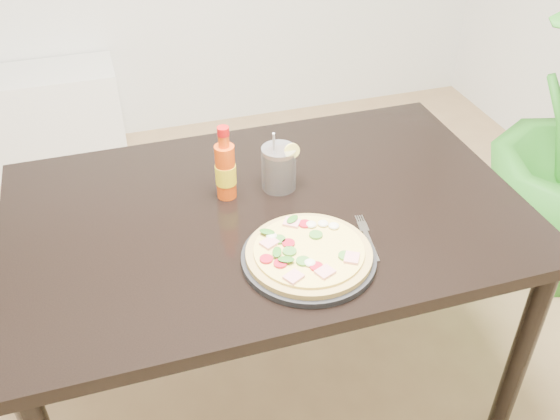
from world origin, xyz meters
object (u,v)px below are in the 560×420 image
object	(u,v)px
hot_sauce_bottle	(225,170)
cola_cup	(279,169)
plate	(309,258)
pizza	(308,252)
fork	(367,236)
dining_table	(267,232)

from	to	relation	value
hot_sauce_bottle	cola_cup	world-z (taller)	hot_sauce_bottle
plate	pizza	world-z (taller)	pizza
plate	cola_cup	world-z (taller)	cola_cup
cola_cup	fork	world-z (taller)	cola_cup
hot_sauce_bottle	cola_cup	distance (m)	0.15
cola_cup	dining_table	bearing A→B (deg)	-124.37
dining_table	pizza	world-z (taller)	pizza
dining_table	fork	distance (m)	0.30
pizza	fork	bearing A→B (deg)	12.98
hot_sauce_bottle	plate	bearing A→B (deg)	-68.95
hot_sauce_bottle	fork	bearing A→B (deg)	-43.82
cola_cup	plate	bearing A→B (deg)	-94.48
cola_cup	fork	distance (m)	0.33
pizza	cola_cup	xyz separation A→B (m)	(0.03, 0.33, 0.03)
plate	fork	world-z (taller)	plate
pizza	hot_sauce_bottle	bearing A→B (deg)	110.95
hot_sauce_bottle	cola_cup	xyz separation A→B (m)	(0.15, -0.00, -0.03)
hot_sauce_bottle	fork	xyz separation A→B (m)	(0.30, -0.29, -0.08)
dining_table	plate	size ratio (longest dim) A/B	4.22
dining_table	pizza	xyz separation A→B (m)	(0.04, -0.24, 0.11)
plate	fork	distance (m)	0.18
dining_table	fork	world-z (taller)	fork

